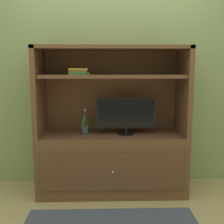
# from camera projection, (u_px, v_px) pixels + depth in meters

# --- Properties ---
(ground_plane) EXTENTS (8.00, 8.00, 0.00)m
(ground_plane) POSITION_uv_depth(u_px,v_px,m) (113.00, 207.00, 2.88)
(ground_plane) COLOR tan
(painted_rear_wall) EXTENTS (6.00, 0.10, 2.80)m
(painted_rear_wall) POSITION_uv_depth(u_px,v_px,m) (111.00, 66.00, 3.41)
(painted_rear_wall) COLOR #8C9E6B
(painted_rear_wall) RESTS_ON ground_plane
(media_console) EXTENTS (1.60, 0.59, 1.60)m
(media_console) POSITION_uv_depth(u_px,v_px,m) (112.00, 147.00, 3.21)
(media_console) COLOR brown
(media_console) RESTS_ON ground_plane
(tv_monitor) EXTENTS (0.65, 0.18, 0.40)m
(tv_monitor) POSITION_uv_depth(u_px,v_px,m) (126.00, 115.00, 3.12)
(tv_monitor) COLOR black
(tv_monitor) RESTS_ON media_console
(potted_plant) EXTENTS (0.08, 0.10, 0.30)m
(potted_plant) POSITION_uv_depth(u_px,v_px,m) (85.00, 129.00, 3.17)
(potted_plant) COLOR #384C56
(potted_plant) RESTS_ON media_console
(magazine_stack) EXTENTS (0.24, 0.32, 0.06)m
(magazine_stack) POSITION_uv_depth(u_px,v_px,m) (78.00, 71.00, 3.06)
(magazine_stack) COLOR #338C4C
(magazine_stack) RESTS_ON media_console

